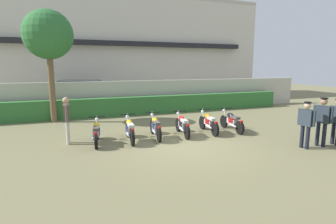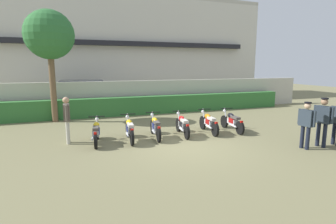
# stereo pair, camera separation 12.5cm
# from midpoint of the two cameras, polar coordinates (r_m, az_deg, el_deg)

# --- Properties ---
(ground) EXTENTS (60.00, 60.00, 0.00)m
(ground) POSITION_cam_midpoint_polar(r_m,az_deg,el_deg) (9.58, 4.00, -7.33)
(ground) COLOR olive
(building) EXTENTS (25.53, 6.50, 8.49)m
(building) POSITION_cam_midpoint_polar(r_m,az_deg,el_deg) (24.53, -11.52, 12.92)
(building) COLOR beige
(building) RESTS_ON ground
(compound_wall) EXTENTS (24.25, 0.30, 1.93)m
(compound_wall) POSITION_cam_midpoint_polar(r_m,az_deg,el_deg) (16.46, -6.75, 3.25)
(compound_wall) COLOR #BCB7A8
(compound_wall) RESTS_ON ground
(hedge_row) EXTENTS (19.40, 0.70, 1.04)m
(hedge_row) POSITION_cam_midpoint_polar(r_m,az_deg,el_deg) (15.85, -6.13, 1.39)
(hedge_row) COLOR #337033
(hedge_row) RESTS_ON ground
(parked_car) EXTENTS (4.59, 2.27, 1.89)m
(parked_car) POSITION_cam_midpoint_polar(r_m,az_deg,el_deg) (18.68, -17.12, 3.57)
(parked_car) COLOR silver
(parked_car) RESTS_ON ground
(tree_near_inspector) EXTENTS (2.37, 2.37, 5.50)m
(tree_near_inspector) POSITION_cam_midpoint_polar(r_m,az_deg,el_deg) (14.66, -23.67, 14.61)
(tree_near_inspector) COLOR brown
(tree_near_inspector) RESTS_ON ground
(motorcycle_in_row_0) EXTENTS (0.60, 1.81, 0.94)m
(motorcycle_in_row_0) POSITION_cam_midpoint_polar(r_m,az_deg,el_deg) (10.12, -14.62, -4.13)
(motorcycle_in_row_0) COLOR black
(motorcycle_in_row_0) RESTS_ON ground
(motorcycle_in_row_1) EXTENTS (0.60, 1.88, 0.97)m
(motorcycle_in_row_1) POSITION_cam_midpoint_polar(r_m,az_deg,el_deg) (10.23, -7.82, -3.66)
(motorcycle_in_row_1) COLOR black
(motorcycle_in_row_1) RESTS_ON ground
(motorcycle_in_row_2) EXTENTS (0.60, 1.93, 0.95)m
(motorcycle_in_row_2) POSITION_cam_midpoint_polar(r_m,az_deg,el_deg) (10.62, -2.37, -3.13)
(motorcycle_in_row_2) COLOR black
(motorcycle_in_row_2) RESTS_ON ground
(motorcycle_in_row_3) EXTENTS (0.60, 1.86, 0.95)m
(motorcycle_in_row_3) POSITION_cam_midpoint_polar(r_m,az_deg,el_deg) (11.00, 3.40, -2.70)
(motorcycle_in_row_3) COLOR black
(motorcycle_in_row_3) RESTS_ON ground
(motorcycle_in_row_4) EXTENTS (0.60, 1.90, 0.96)m
(motorcycle_in_row_4) POSITION_cam_midpoint_polar(r_m,az_deg,el_deg) (11.54, 8.94, -2.20)
(motorcycle_in_row_4) COLOR black
(motorcycle_in_row_4) RESTS_ON ground
(motorcycle_in_row_5) EXTENTS (0.60, 1.92, 0.94)m
(motorcycle_in_row_5) POSITION_cam_midpoint_polar(r_m,az_deg,el_deg) (12.03, 13.71, -1.90)
(motorcycle_in_row_5) COLOR black
(motorcycle_in_row_5) RESTS_ON ground
(inspector_person) EXTENTS (0.23, 0.69, 1.72)m
(inspector_person) POSITION_cam_midpoint_polar(r_m,az_deg,el_deg) (10.35, -20.37, -0.81)
(inspector_person) COLOR beige
(inspector_person) RESTS_ON ground
(officer_0) EXTENTS (0.28, 0.65, 1.62)m
(officer_0) POSITION_cam_midpoint_polar(r_m,az_deg,el_deg) (10.25, 27.63, -1.81)
(officer_0) COLOR black
(officer_0) RESTS_ON ground
(officer_1) EXTENTS (0.32, 0.67, 1.73)m
(officer_1) POSITION_cam_midpoint_polar(r_m,az_deg,el_deg) (10.76, 30.33, -1.11)
(officer_1) COLOR black
(officer_1) RESTS_ON ground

